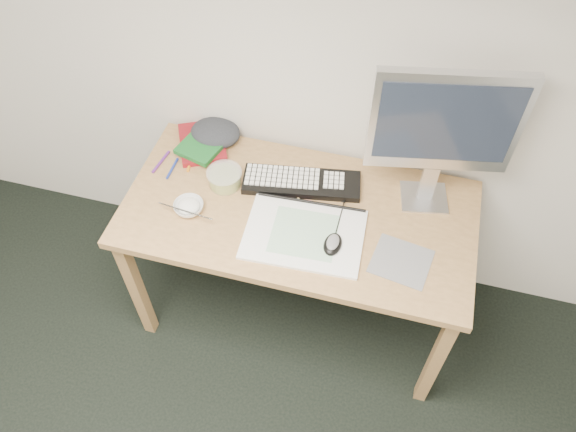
% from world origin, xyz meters
% --- Properties ---
extents(desk, '(1.40, 0.70, 0.75)m').
position_xyz_m(desk, '(0.23, 1.43, 0.67)').
color(desk, tan).
rests_on(desk, ground).
extents(mousepad, '(0.24, 0.22, 0.00)m').
position_xyz_m(mousepad, '(0.66, 1.29, 0.75)').
color(mousepad, gray).
rests_on(mousepad, desk).
extents(sketchpad, '(0.47, 0.35, 0.01)m').
position_xyz_m(sketchpad, '(0.28, 1.32, 0.76)').
color(sketchpad, silver).
rests_on(sketchpad, desk).
extents(keyboard, '(0.50, 0.23, 0.03)m').
position_xyz_m(keyboard, '(0.21, 1.57, 0.76)').
color(keyboard, black).
rests_on(keyboard, desk).
extents(monitor, '(0.53, 0.20, 0.62)m').
position_xyz_m(monitor, '(0.70, 1.63, 1.14)').
color(monitor, silver).
rests_on(monitor, desk).
extents(mouse, '(0.07, 0.11, 0.04)m').
position_xyz_m(mouse, '(0.40, 1.29, 0.78)').
color(mouse, black).
rests_on(mouse, sketchpad).
extents(rice_bowl, '(0.13, 0.13, 0.04)m').
position_xyz_m(rice_bowl, '(-0.19, 1.32, 0.77)').
color(rice_bowl, white).
rests_on(rice_bowl, desk).
extents(chopsticks, '(0.22, 0.04, 0.02)m').
position_xyz_m(chopsticks, '(-0.19, 1.28, 0.79)').
color(chopsticks, silver).
rests_on(chopsticks, rice_bowl).
extents(fruit_tub, '(0.18, 0.18, 0.07)m').
position_xyz_m(fruit_tub, '(-0.10, 1.49, 0.79)').
color(fruit_tub, '#ECDC53').
rests_on(fruit_tub, desk).
extents(book_red, '(0.28, 0.31, 0.03)m').
position_xyz_m(book_red, '(-0.27, 1.69, 0.76)').
color(book_red, maroon).
rests_on(book_red, desk).
extents(book_green, '(0.22, 0.27, 0.02)m').
position_xyz_m(book_green, '(-0.25, 1.67, 0.79)').
color(book_green, '#175C23').
rests_on(book_green, book_red).
extents(cloth_lump, '(0.22, 0.21, 0.08)m').
position_xyz_m(cloth_lump, '(-0.22, 1.73, 0.79)').
color(cloth_lump, '#23262A').
rests_on(cloth_lump, desk).
extents(pencil_pink, '(0.16, 0.03, 0.01)m').
position_xyz_m(pencil_pink, '(0.19, 1.48, 0.75)').
color(pencil_pink, '#DC6E7F').
rests_on(pencil_pink, desk).
extents(pencil_tan, '(0.17, 0.12, 0.01)m').
position_xyz_m(pencil_tan, '(0.23, 1.48, 0.75)').
color(pencil_tan, tan).
rests_on(pencil_tan, desk).
extents(pencil_black, '(0.17, 0.04, 0.01)m').
position_xyz_m(pencil_black, '(0.32, 1.54, 0.75)').
color(pencil_black, black).
rests_on(pencil_black, desk).
extents(marker_blue, '(0.01, 0.12, 0.01)m').
position_xyz_m(marker_blue, '(-0.34, 1.51, 0.76)').
color(marker_blue, navy).
rests_on(marker_blue, desk).
extents(marker_orange, '(0.03, 0.13, 0.01)m').
position_xyz_m(marker_orange, '(-0.28, 1.58, 0.76)').
color(marker_orange, orange).
rests_on(marker_orange, desk).
extents(marker_purple, '(0.03, 0.13, 0.01)m').
position_xyz_m(marker_purple, '(-0.40, 1.54, 0.76)').
color(marker_purple, '#5A227E').
rests_on(marker_purple, desk).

